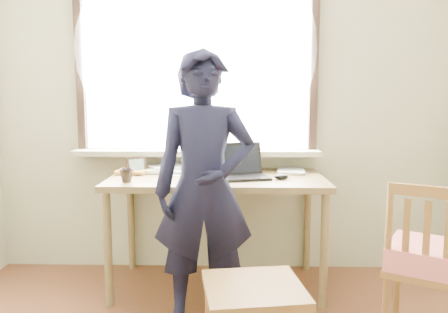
{
  "coord_description": "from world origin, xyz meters",
  "views": [
    {
      "loc": [
        0.08,
        -1.36,
        1.33
      ],
      "look_at": [
        0.03,
        0.95,
        1.03
      ],
      "focal_mm": 35.0,
      "sensor_mm": 36.0,
      "label": 1
    }
  ],
  "objects_px": {
    "mug_dark": "(127,176)",
    "side_chair": "(429,259)",
    "mug_white": "(200,165)",
    "person": "(205,190)",
    "work_chair": "(254,300)",
    "laptop": "(240,170)",
    "desk": "(217,188)"
  },
  "relations": [
    {
      "from": "mug_dark",
      "to": "side_chair",
      "type": "relative_size",
      "value": 0.1
    },
    {
      "from": "mug_white",
      "to": "person",
      "type": "height_order",
      "value": "person"
    },
    {
      "from": "work_chair",
      "to": "laptop",
      "type": "bearing_deg",
      "value": 92.75
    },
    {
      "from": "mug_dark",
      "to": "mug_white",
      "type": "bearing_deg",
      "value": 44.94
    },
    {
      "from": "mug_white",
      "to": "desk",
      "type": "bearing_deg",
      "value": -57.54
    },
    {
      "from": "laptop",
      "to": "person",
      "type": "bearing_deg",
      "value": -114.82
    },
    {
      "from": "mug_white",
      "to": "work_chair",
      "type": "distance_m",
      "value": 1.38
    },
    {
      "from": "mug_white",
      "to": "mug_dark",
      "type": "bearing_deg",
      "value": -135.06
    },
    {
      "from": "desk",
      "to": "person",
      "type": "distance_m",
      "value": 0.51
    },
    {
      "from": "desk",
      "to": "mug_dark",
      "type": "height_order",
      "value": "mug_dark"
    },
    {
      "from": "mug_white",
      "to": "side_chair",
      "type": "bearing_deg",
      "value": -35.56
    },
    {
      "from": "desk",
      "to": "person",
      "type": "xyz_separation_m",
      "value": [
        -0.06,
        -0.5,
        0.09
      ]
    },
    {
      "from": "desk",
      "to": "mug_white",
      "type": "distance_m",
      "value": 0.29
    },
    {
      "from": "mug_white",
      "to": "mug_dark",
      "type": "height_order",
      "value": "mug_white"
    },
    {
      "from": "mug_white",
      "to": "person",
      "type": "xyz_separation_m",
      "value": [
        0.08,
        -0.72,
        -0.03
      ]
    },
    {
      "from": "laptop",
      "to": "work_chair",
      "type": "height_order",
      "value": "laptop"
    },
    {
      "from": "mug_white",
      "to": "work_chair",
      "type": "height_order",
      "value": "mug_white"
    },
    {
      "from": "side_chair",
      "to": "person",
      "type": "distance_m",
      "value": 1.28
    },
    {
      "from": "laptop",
      "to": "mug_white",
      "type": "bearing_deg",
      "value": 140.04
    },
    {
      "from": "work_chair",
      "to": "side_chair",
      "type": "height_order",
      "value": "side_chair"
    },
    {
      "from": "work_chair",
      "to": "side_chair",
      "type": "relative_size",
      "value": 0.57
    },
    {
      "from": "person",
      "to": "laptop",
      "type": "bearing_deg",
      "value": 59.96
    },
    {
      "from": "laptop",
      "to": "person",
      "type": "distance_m",
      "value": 0.52
    },
    {
      "from": "side_chair",
      "to": "work_chair",
      "type": "bearing_deg",
      "value": -161.07
    },
    {
      "from": "work_chair",
      "to": "mug_dark",
      "type": "bearing_deg",
      "value": 133.86
    },
    {
      "from": "mug_dark",
      "to": "work_chair",
      "type": "xyz_separation_m",
      "value": [
        0.79,
        -0.82,
        -0.45
      ]
    },
    {
      "from": "mug_white",
      "to": "mug_dark",
      "type": "relative_size",
      "value": 1.24
    },
    {
      "from": "laptop",
      "to": "mug_white",
      "type": "height_order",
      "value": "laptop"
    },
    {
      "from": "desk",
      "to": "person",
      "type": "height_order",
      "value": "person"
    },
    {
      "from": "desk",
      "to": "mug_white",
      "type": "xyz_separation_m",
      "value": [
        -0.14,
        0.22,
        0.13
      ]
    },
    {
      "from": "laptop",
      "to": "side_chair",
      "type": "distance_m",
      "value": 1.27
    },
    {
      "from": "side_chair",
      "to": "person",
      "type": "relative_size",
      "value": 0.56
    }
  ]
}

